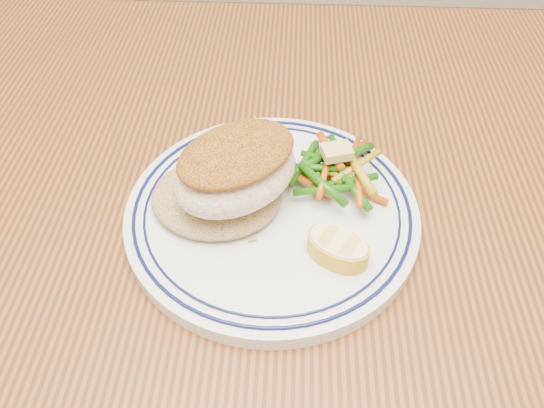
{
  "coord_description": "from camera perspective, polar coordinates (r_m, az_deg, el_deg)",
  "views": [
    {
      "loc": [
        0.01,
        -0.28,
        1.11
      ],
      "look_at": [
        -0.01,
        0.03,
        0.77
      ],
      "focal_mm": 35.0,
      "sensor_mm": 36.0,
      "label": 1
    }
  ],
  "objects": [
    {
      "name": "dining_table",
      "position": [
        0.54,
        0.84,
        -11.33
      ],
      "size": [
        1.5,
        0.9,
        0.75
      ],
      "color": "#4E260F",
      "rests_on": "ground"
    },
    {
      "name": "plate",
      "position": [
        0.47,
        -0.0,
        -0.88
      ],
      "size": [
        0.26,
        0.26,
        0.02
      ],
      "color": "white",
      "rests_on": "dining_table"
    },
    {
      "name": "rice_pilaf",
      "position": [
        0.47,
        -5.99,
        1.1
      ],
      "size": [
        0.12,
        0.1,
        0.02
      ],
      "primitive_type": "ellipsoid",
      "color": "#97794B",
      "rests_on": "plate"
    },
    {
      "name": "fish_fillet",
      "position": [
        0.44,
        -3.87,
        3.81
      ],
      "size": [
        0.14,
        0.13,
        0.06
      ],
      "color": "beige",
      "rests_on": "rice_pilaf"
    },
    {
      "name": "vegetable_pile",
      "position": [
        0.49,
        6.56,
        3.6
      ],
      "size": [
        0.1,
        0.11,
        0.03
      ],
      "color": "#19520A",
      "rests_on": "plate"
    },
    {
      "name": "butter_pat",
      "position": [
        0.48,
        6.98,
        5.61
      ],
      "size": [
        0.03,
        0.03,
        0.01
      ],
      "primitive_type": "cube",
      "rotation": [
        0.0,
        0.0,
        0.27
      ],
      "color": "#D4B967",
      "rests_on": "vegetable_pile"
    },
    {
      "name": "lemon_wedge",
      "position": [
        0.43,
        7.1,
        -4.63
      ],
      "size": [
        0.07,
        0.07,
        0.02
      ],
      "color": "gold",
      "rests_on": "plate"
    }
  ]
}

